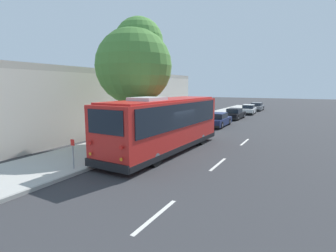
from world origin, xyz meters
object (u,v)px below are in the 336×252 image
parked_sedan_white (249,110)px  sign_post_near (73,154)px  parked_sedan_gray (257,107)px  parked_sedan_black (235,114)px  shuttle_bus (165,123)px  street_tree (135,61)px  sign_post_far (93,146)px  parked_sedan_navy (218,120)px

parked_sedan_white → sign_post_near: sign_post_near is taller
parked_sedan_white → parked_sedan_gray: parked_sedan_white is taller
parked_sedan_gray → sign_post_near: sign_post_near is taller
parked_sedan_black → parked_sedan_white: parked_sedan_white is taller
parked_sedan_white → sign_post_near: 29.84m
shuttle_bus → street_tree: size_ratio=1.23×
parked_sedan_black → parked_sedan_white: 6.68m
parked_sedan_black → street_tree: (-17.01, 2.25, 4.87)m
parked_sedan_black → parked_sedan_gray: bearing=-0.7°
parked_sedan_white → parked_sedan_gray: bearing=-4.7°
parked_sedan_black → parked_sedan_white: size_ratio=0.98×
parked_sedan_white → sign_post_far: sign_post_far is taller
sign_post_near → sign_post_far: bearing=0.0°
parked_sedan_black → parked_sedan_white: bearing=-1.5°
parked_sedan_navy → street_tree: 11.68m
shuttle_bus → parked_sedan_white: shuttle_bus is taller
shuttle_bus → sign_post_near: size_ratio=7.46×
street_tree → parked_sedan_white: bearing=-6.1°
parked_sedan_white → sign_post_near: (-29.80, 1.65, 0.23)m
parked_sedan_black → street_tree: size_ratio=0.55×
parked_sedan_gray → sign_post_far: size_ratio=2.80×
shuttle_bus → sign_post_near: 5.59m
shuttle_bus → sign_post_near: shuttle_bus is taller
parked_sedan_navy → parked_sedan_black: bearing=-0.6°
sign_post_far → parked_sedan_black: bearing=-3.6°
street_tree → parked_sedan_navy: bearing=-12.7°
shuttle_bus → street_tree: street_tree is taller
parked_sedan_black → parked_sedan_gray: 12.74m
parked_sedan_navy → parked_sedan_gray: (19.38, -0.27, -0.02)m
parked_sedan_gray → street_tree: bearing=175.3°
street_tree → parked_sedan_black: bearing=-7.5°
parked_sedan_navy → sign_post_near: sign_post_near is taller
parked_sedan_gray → sign_post_far: sign_post_far is taller
sign_post_near → sign_post_far: 1.26m
parked_sedan_white → parked_sedan_gray: size_ratio=1.05×
street_tree → parked_sedan_gray: bearing=-5.0°
shuttle_bus → parked_sedan_navy: (11.27, 0.37, -1.14)m
sign_post_near → sign_post_far: (1.26, 0.00, 0.11)m
parked_sedan_navy → parked_sedan_white: parked_sedan_white is taller
street_tree → sign_post_far: street_tree is taller
parked_sedan_white → parked_sedan_black: bearing=173.7°
shuttle_bus → parked_sedan_navy: size_ratio=2.18×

